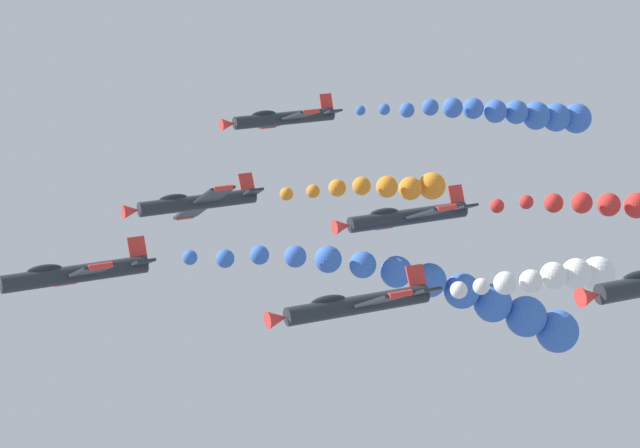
{
  "coord_description": "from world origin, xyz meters",
  "views": [
    {
      "loc": [
        -72.45,
        35.39,
        148.06
      ],
      "look_at": [
        0.0,
        0.0,
        124.08
      ],
      "focal_mm": 71.56,
      "sensor_mm": 36.0,
      "label": 1
    }
  ],
  "objects_px": {
    "airplane_left_outer": "(406,217)",
    "airplane_trailing": "(282,118)",
    "airplane_right_inner": "(195,202)",
    "airplane_lead": "(72,274)",
    "airplane_left_inner": "(355,305)"
  },
  "relations": [
    {
      "from": "airplane_lead",
      "to": "airplane_left_outer",
      "type": "height_order",
      "value": "airplane_left_outer"
    },
    {
      "from": "airplane_left_inner",
      "to": "airplane_right_inner",
      "type": "bearing_deg",
      "value": 1.84
    },
    {
      "from": "airplane_right_inner",
      "to": "airplane_trailing",
      "type": "xyz_separation_m",
      "value": [
        10.95,
        -12.0,
        3.13
      ]
    },
    {
      "from": "airplane_left_outer",
      "to": "airplane_right_inner",
      "type": "bearing_deg",
      "value": 43.02
    },
    {
      "from": "airplane_left_outer",
      "to": "airplane_left_inner",
      "type": "bearing_deg",
      "value": 139.7
    },
    {
      "from": "airplane_left_outer",
      "to": "airplane_trailing",
      "type": "height_order",
      "value": "airplane_trailing"
    },
    {
      "from": "airplane_left_inner",
      "to": "airplane_trailing",
      "type": "bearing_deg",
      "value": -17.87
    },
    {
      "from": "airplane_lead",
      "to": "airplane_left_inner",
      "type": "bearing_deg",
      "value": -129.51
    },
    {
      "from": "airplane_lead",
      "to": "airplane_trailing",
      "type": "bearing_deg",
      "value": -46.25
    },
    {
      "from": "airplane_lead",
      "to": "airplane_right_inner",
      "type": "bearing_deg",
      "value": -45.02
    },
    {
      "from": "airplane_lead",
      "to": "airplane_right_inner",
      "type": "xyz_separation_m",
      "value": [
        12.74,
        -12.75,
        -0.25
      ]
    },
    {
      "from": "airplane_right_inner",
      "to": "airplane_trailing",
      "type": "height_order",
      "value": "airplane_trailing"
    },
    {
      "from": "airplane_left_inner",
      "to": "airplane_lead",
      "type": "bearing_deg",
      "value": 50.49
    },
    {
      "from": "airplane_right_inner",
      "to": "airplane_trailing",
      "type": "distance_m",
      "value": 16.54
    },
    {
      "from": "airplane_left_inner",
      "to": "airplane_left_outer",
      "type": "distance_m",
      "value": 15.86
    }
  ]
}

